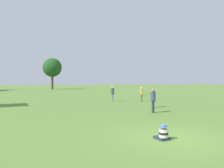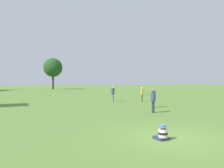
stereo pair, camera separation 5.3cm
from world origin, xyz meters
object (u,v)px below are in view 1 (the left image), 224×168
Objects in this scene: person_standing_0 at (142,93)px; person_standing_6 at (153,99)px; person_standing_5 at (153,96)px; seated_toddler at (163,133)px; person_standing_2 at (113,93)px; distant_tree_0 at (52,68)px.

person_standing_6 is (-3.58, -8.13, 0.01)m from person_standing_0.
person_standing_5 is at bearing 62.70° from person_standing_0.
person_standing_2 is (4.06, 15.70, 0.76)m from seated_toddler.
seated_toddler is 16.23m from person_standing_2.
distant_tree_0 is at bearing -84.54° from person_standing_5.
seated_toddler is 0.35× the size of person_standing_2.
person_standing_6 is 0.18× the size of distant_tree_0.
person_standing_6 is (-1.71, -2.77, 0.05)m from person_standing_5.
person_standing_0 is 44.75m from distant_tree_0.
person_standing_2 is at bearing -30.88° from person_standing_0.
person_standing_5 is at bearing -164.23° from person_standing_6.
person_standing_6 reaches higher than person_standing_5.
person_standing_5 is 0.18× the size of distant_tree_0.
distant_tree_0 is at bearing 82.21° from seated_toddler.
person_standing_5 reaches higher than seated_toddler.
distant_tree_0 is at bearing -91.52° from person_standing_0.
person_standing_0 is 1.01× the size of person_standing_5.
seated_toddler is at bearing 18.67° from person_standing_6.
distant_tree_0 is (-5.13, 44.13, 5.34)m from person_standing_0.
person_standing_0 is 0.18× the size of distant_tree_0.
seated_toddler is 58.92m from distant_tree_0.
person_standing_6 is at bearing 58.11° from person_standing_0.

